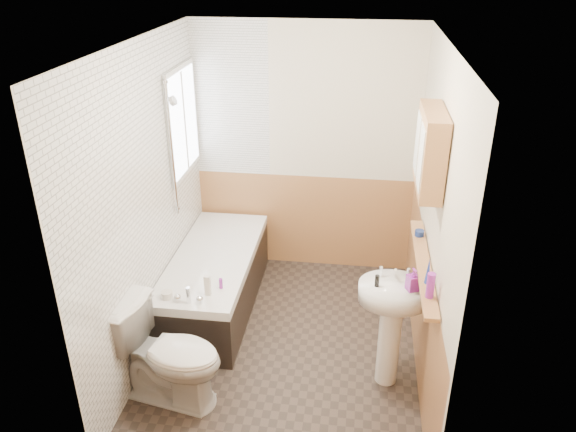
# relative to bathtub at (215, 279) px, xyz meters

# --- Properties ---
(floor) EXTENTS (2.80, 2.80, 0.00)m
(floor) POSITION_rel_bathtub_xyz_m (0.73, -0.48, -0.29)
(floor) COLOR #2E2520
(floor) RESTS_ON ground
(ceiling) EXTENTS (2.80, 2.80, 0.00)m
(ceiling) POSITION_rel_bathtub_xyz_m (0.73, -0.48, 2.21)
(ceiling) COLOR white
(ceiling) RESTS_ON ground
(wall_back) EXTENTS (2.20, 0.02, 2.50)m
(wall_back) POSITION_rel_bathtub_xyz_m (0.73, 0.93, 0.96)
(wall_back) COLOR beige
(wall_back) RESTS_ON ground
(wall_front) EXTENTS (2.20, 0.02, 2.50)m
(wall_front) POSITION_rel_bathtub_xyz_m (0.73, -1.89, 0.96)
(wall_front) COLOR beige
(wall_front) RESTS_ON ground
(wall_left) EXTENTS (0.02, 2.80, 2.50)m
(wall_left) POSITION_rel_bathtub_xyz_m (-0.38, -0.48, 0.96)
(wall_left) COLOR beige
(wall_left) RESTS_ON ground
(wall_right) EXTENTS (0.02, 2.80, 2.50)m
(wall_right) POSITION_rel_bathtub_xyz_m (1.84, -0.48, 0.96)
(wall_right) COLOR beige
(wall_right) RESTS_ON ground
(wainscot_right) EXTENTS (0.01, 2.80, 1.00)m
(wainscot_right) POSITION_rel_bathtub_xyz_m (1.82, -0.48, 0.21)
(wainscot_right) COLOR #B07948
(wainscot_right) RESTS_ON wall_right
(wainscot_front) EXTENTS (2.20, 0.01, 1.00)m
(wainscot_front) POSITION_rel_bathtub_xyz_m (0.73, -1.87, 0.21)
(wainscot_front) COLOR #B07948
(wainscot_front) RESTS_ON wall_front
(wainscot_back) EXTENTS (2.20, 0.01, 1.00)m
(wainscot_back) POSITION_rel_bathtub_xyz_m (0.73, 0.91, 0.21)
(wainscot_back) COLOR #B07948
(wainscot_back) RESTS_ON wall_back
(tile_cladding_left) EXTENTS (0.01, 2.80, 2.50)m
(tile_cladding_left) POSITION_rel_bathtub_xyz_m (-0.36, -0.48, 0.96)
(tile_cladding_left) COLOR white
(tile_cladding_left) RESTS_ON wall_left
(tile_return_back) EXTENTS (0.75, 0.01, 1.50)m
(tile_return_back) POSITION_rel_bathtub_xyz_m (0.00, 0.91, 1.46)
(tile_return_back) COLOR white
(tile_return_back) RESTS_ON wall_back
(window) EXTENTS (0.03, 0.79, 0.99)m
(window) POSITION_rel_bathtub_xyz_m (-0.33, 0.47, 1.36)
(window) COLOR white
(window) RESTS_ON wall_left
(bathtub) EXTENTS (0.70, 1.73, 0.69)m
(bathtub) POSITION_rel_bathtub_xyz_m (0.00, 0.00, 0.00)
(bathtub) COLOR black
(bathtub) RESTS_ON floor
(shower_riser) EXTENTS (0.11, 0.08, 1.23)m
(shower_riser) POSITION_rel_bathtub_xyz_m (-0.31, 0.06, 1.35)
(shower_riser) COLOR silver
(shower_riser) RESTS_ON wall_left
(toilet) EXTENTS (0.89, 0.61, 0.80)m
(toilet) POSITION_rel_bathtub_xyz_m (-0.03, -1.21, 0.11)
(toilet) COLOR white
(toilet) RESTS_ON floor
(sink) EXTENTS (0.52, 0.42, 1.00)m
(sink) POSITION_rel_bathtub_xyz_m (1.57, -0.80, 0.34)
(sink) COLOR white
(sink) RESTS_ON floor
(pine_shelf) EXTENTS (0.10, 1.38, 0.03)m
(pine_shelf) POSITION_rel_bathtub_xyz_m (1.77, -0.69, 0.71)
(pine_shelf) COLOR #B07948
(pine_shelf) RESTS_ON wall_right
(medicine_cabinet) EXTENTS (0.16, 0.62, 0.56)m
(medicine_cabinet) POSITION_rel_bathtub_xyz_m (1.74, -0.57, 1.54)
(medicine_cabinet) COLOR #B07948
(medicine_cabinet) RESTS_ON wall_right
(foam_can) EXTENTS (0.06, 0.06, 0.18)m
(foam_can) POSITION_rel_bathtub_xyz_m (1.77, -1.14, 0.82)
(foam_can) COLOR purple
(foam_can) RESTS_ON pine_shelf
(green_bottle) EXTENTS (0.05, 0.05, 0.20)m
(green_bottle) POSITION_rel_bathtub_xyz_m (1.77, -0.97, 0.83)
(green_bottle) COLOR #19339E
(green_bottle) RESTS_ON pine_shelf
(black_jar) EXTENTS (0.09, 0.09, 0.05)m
(black_jar) POSITION_rel_bathtub_xyz_m (1.77, -0.27, 0.75)
(black_jar) COLOR navy
(black_jar) RESTS_ON pine_shelf
(soap_bottle) EXTENTS (0.14, 0.19, 0.08)m
(soap_bottle) POSITION_rel_bathtub_xyz_m (1.69, -0.86, 0.64)
(soap_bottle) COLOR purple
(soap_bottle) RESTS_ON sink
(clear_bottle) EXTENTS (0.04, 0.04, 0.09)m
(clear_bottle) POSITION_rel_bathtub_xyz_m (1.44, -0.84, 0.64)
(clear_bottle) COLOR black
(clear_bottle) RESTS_ON sink
(blue_gel) EXTENTS (0.05, 0.03, 0.17)m
(blue_gel) POSITION_rel_bathtub_xyz_m (0.12, -0.64, 0.35)
(blue_gel) COLOR silver
(blue_gel) RESTS_ON bathtub
(cream_jar) EXTENTS (0.11, 0.11, 0.06)m
(cream_jar) POSITION_rel_bathtub_xyz_m (-0.19, -0.72, 0.29)
(cream_jar) COLOR silver
(cream_jar) RESTS_ON bathtub
(orange_bottle) EXTENTS (0.04, 0.04, 0.09)m
(orange_bottle) POSITION_rel_bathtub_xyz_m (0.20, -0.53, 0.31)
(orange_bottle) COLOR purple
(orange_bottle) RESTS_ON bathtub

